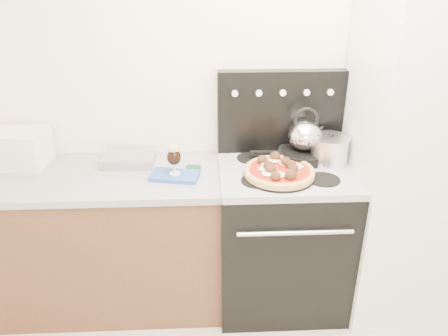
{
  "coord_description": "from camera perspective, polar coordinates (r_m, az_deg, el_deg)",
  "views": [
    {
      "loc": [
        -0.38,
        -1.05,
        2.0
      ],
      "look_at": [
        -0.28,
        1.05,
        0.99
      ],
      "focal_mm": 35.0,
      "sensor_mm": 36.0,
      "label": 1
    }
  ],
  "objects": [
    {
      "name": "pizza_pan",
      "position": [
        2.42,
        7.19,
        -0.99
      ],
      "size": [
        0.47,
        0.47,
        0.01
      ],
      "primitive_type": "cylinder",
      "rotation": [
        0.0,
        0.0,
        0.24
      ],
      "color": "black",
      "rests_on": "cooktop"
    },
    {
      "name": "countertop",
      "position": [
        2.6,
        -16.81,
        -1.13
      ],
      "size": [
        1.48,
        0.63,
        0.04
      ],
      "primitive_type": "cube",
      "color": "#9A9BA4",
      "rests_on": "base_cabinet"
    },
    {
      "name": "pizza",
      "position": [
        2.4,
        7.23,
        -0.27
      ],
      "size": [
        0.42,
        0.42,
        0.06
      ],
      "primitive_type": null,
      "rotation": [
        0.0,
        0.0,
        0.11
      ],
      "color": "#E5BF64",
      "rests_on": "pizza_pan"
    },
    {
      "name": "backguard",
      "position": [
        2.68,
        7.37,
        7.31
      ],
      "size": [
        0.76,
        0.08,
        0.5
      ],
      "primitive_type": "cube",
      "color": "black",
      "rests_on": "cooktop"
    },
    {
      "name": "cooktop",
      "position": [
        2.53,
        8.04,
        -0.49
      ],
      "size": [
        0.76,
        0.65,
        0.04
      ],
      "primitive_type": "cube",
      "color": "#ADADB2",
      "rests_on": "stove_body"
    },
    {
      "name": "foil_sheet",
      "position": [
        2.66,
        -12.22,
        1.22
      ],
      "size": [
        0.31,
        0.23,
        0.06
      ],
      "primitive_type": "cube",
      "rotation": [
        0.0,
        0.0,
        -0.02
      ],
      "color": "silver",
      "rests_on": "countertop"
    },
    {
      "name": "stock_pot",
      "position": [
        2.61,
        13.61,
        2.19
      ],
      "size": [
        0.23,
        0.23,
        0.15
      ],
      "primitive_type": "cylinder",
      "rotation": [
        0.0,
        0.0,
        0.1
      ],
      "color": "silver",
      "rests_on": "cooktop"
    },
    {
      "name": "skillet",
      "position": [
        2.65,
        10.3,
        1.77
      ],
      "size": [
        0.31,
        0.31,
        0.05
      ],
      "primitive_type": "cylinder",
      "rotation": [
        0.0,
        0.0,
        -0.03
      ],
      "color": "black",
      "rests_on": "cooktop"
    },
    {
      "name": "tea_kettle",
      "position": [
        2.6,
        10.54,
        4.55
      ],
      "size": [
        0.24,
        0.24,
        0.22
      ],
      "primitive_type": null,
      "rotation": [
        0.0,
        0.0,
        -0.21
      ],
      "color": "silver",
      "rests_on": "skillet"
    },
    {
      "name": "fridge",
      "position": [
        2.7,
        22.96,
        0.57
      ],
      "size": [
        0.64,
        0.68,
        1.9
      ],
      "primitive_type": "cube",
      "color": "silver",
      "rests_on": "ground"
    },
    {
      "name": "room_shell",
      "position": [
        1.59,
        11.46,
        -3.14
      ],
      "size": [
        3.52,
        3.01,
        2.52
      ],
      "color": "beige",
      "rests_on": "ground"
    },
    {
      "name": "oven_mitt",
      "position": [
        2.45,
        -6.43,
        -1.01
      ],
      "size": [
        0.29,
        0.2,
        0.02
      ],
      "primitive_type": "cube",
      "rotation": [
        0.0,
        0.0,
        -0.2
      ],
      "color": "#2C59AC",
      "rests_on": "countertop"
    },
    {
      "name": "toaster_oven",
      "position": [
        2.83,
        -25.39,
        2.4
      ],
      "size": [
        0.35,
        0.28,
        0.21
      ],
      "primitive_type": "cube",
      "rotation": [
        0.0,
        0.0,
        -0.1
      ],
      "color": "silver",
      "rests_on": "countertop"
    },
    {
      "name": "stove_body",
      "position": [
        2.76,
        7.46,
        -9.11
      ],
      "size": [
        0.76,
        0.65,
        0.88
      ],
      "primitive_type": "cube",
      "color": "black",
      "rests_on": "ground"
    },
    {
      "name": "base_cabinet",
      "position": [
        2.82,
        -15.66,
        -9.32
      ],
      "size": [
        1.45,
        0.6,
        0.86
      ],
      "primitive_type": "cube",
      "color": "brown",
      "rests_on": "ground"
    },
    {
      "name": "beer_glass",
      "position": [
        2.41,
        -6.54,
        1.03
      ],
      "size": [
        0.1,
        0.1,
        0.17
      ],
      "primitive_type": null,
      "rotation": [
        0.0,
        0.0,
        -0.26
      ],
      "color": "black",
      "rests_on": "oven_mitt"
    }
  ]
}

